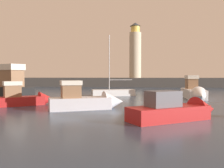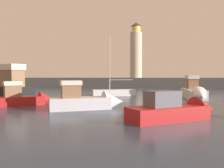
% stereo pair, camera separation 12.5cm
% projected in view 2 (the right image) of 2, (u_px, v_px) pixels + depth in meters
% --- Properties ---
extents(ground_plane, '(220.00, 220.00, 0.00)m').
position_uv_depth(ground_plane, '(119.00, 97.00, 32.60)').
color(ground_plane, '#2D3D51').
extents(breakwater, '(85.14, 5.55, 2.34)m').
position_uv_depth(breakwater, '(127.00, 82.00, 62.61)').
color(breakwater, '#423F3D').
rests_on(breakwater, ground_plane).
extents(lighthouse, '(3.00, 3.00, 14.10)m').
position_uv_depth(lighthouse, '(136.00, 52.00, 62.11)').
color(lighthouse, beige).
rests_on(lighthouse, breakwater).
extents(motorboat_0, '(6.83, 4.43, 2.90)m').
position_uv_depth(motorboat_0, '(89.00, 100.00, 21.24)').
color(motorboat_0, silver).
rests_on(motorboat_0, ground_plane).
extents(motorboat_1, '(6.86, 5.20, 2.38)m').
position_uv_depth(motorboat_1, '(180.00, 110.00, 16.18)').
color(motorboat_1, '#B21E1E').
rests_on(motorboat_1, ground_plane).
extents(motorboat_2, '(8.82, 6.29, 4.68)m').
position_uv_depth(motorboat_2, '(6.00, 87.00, 31.30)').
color(motorboat_2, black).
rests_on(motorboat_2, ground_plane).
extents(motorboat_3, '(2.25, 8.12, 3.31)m').
position_uv_depth(motorboat_3, '(195.00, 92.00, 30.54)').
color(motorboat_3, white).
rests_on(motorboat_3, ground_plane).
extents(motorboat_4, '(5.74, 4.83, 2.72)m').
position_uv_depth(motorboat_4, '(26.00, 98.00, 24.00)').
color(motorboat_4, '#B21E1E').
rests_on(motorboat_4, ground_plane).
extents(sailboat_moored, '(6.33, 3.30, 8.67)m').
position_uv_depth(sailboat_moored, '(114.00, 92.00, 34.85)').
color(sailboat_moored, white).
rests_on(sailboat_moored, ground_plane).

